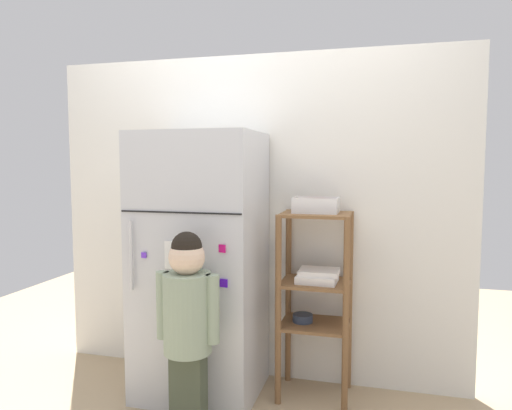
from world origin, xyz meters
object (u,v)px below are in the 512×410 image
Objects in this scene: refrigerator at (201,265)px; child_standing at (188,312)px; pantry_shelf_unit at (315,287)px; fruit_bin at (317,206)px.

refrigerator is 1.50× the size of child_standing.
child_standing is at bearing -136.03° from pantry_shelf_unit.
refrigerator is at bearing -170.01° from pantry_shelf_unit.
refrigerator is 6.08× the size of fruit_bin.
fruit_bin is at bearing 10.98° from refrigerator.
pantry_shelf_unit is at bearing -109.15° from fruit_bin.
refrigerator is 1.42× the size of pantry_shelf_unit.
refrigerator reaches higher than pantry_shelf_unit.
pantry_shelf_unit is 4.27× the size of fruit_bin.
child_standing is (0.10, -0.43, -0.15)m from refrigerator.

